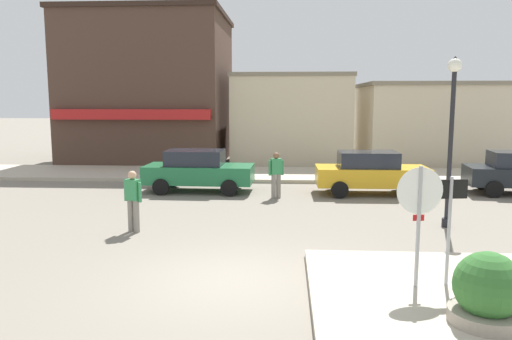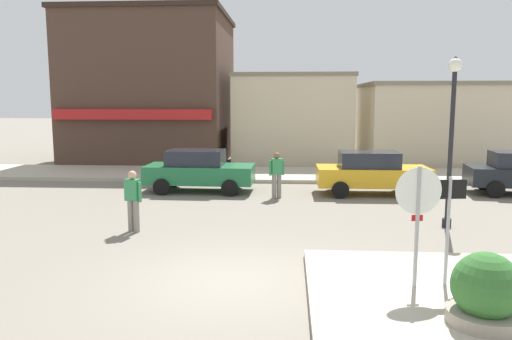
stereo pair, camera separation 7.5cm
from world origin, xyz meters
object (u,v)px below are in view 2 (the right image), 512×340
planter (485,297)px  pedestrian_crossing_far (133,199)px  stop_sign (418,211)px  pedestrian_crossing_near (277,174)px  parked_car_nearest (199,170)px  one_way_sign (448,220)px  parked_car_second (371,172)px  lamp_post (452,117)px

planter → pedestrian_crossing_far: pedestrian_crossing_far is taller
stop_sign → planter: stop_sign is taller
pedestrian_crossing_far → pedestrian_crossing_near: bearing=52.7°
parked_car_nearest → pedestrian_crossing_near: (2.93, -1.09, 0.06)m
one_way_sign → parked_car_second: (0.19, 9.40, -0.52)m
stop_sign → parked_car_second: 9.58m
lamp_post → pedestrian_crossing_far: size_ratio=2.82×
stop_sign → lamp_post: 5.47m
stop_sign → pedestrian_crossing_near: stop_sign is taller
parked_car_second → lamp_post: bearing=-74.6°
pedestrian_crossing_far → parked_car_second: bearing=39.0°
one_way_sign → stop_sign: bearing=-167.6°
planter → pedestrian_crossing_far: (-6.93, 5.26, 0.31)m
parked_car_nearest → parked_car_second: size_ratio=1.01×
planter → parked_car_nearest: (-6.26, 11.07, 0.25)m
lamp_post → parked_car_nearest: bearing=147.9°
parked_car_nearest → planter: bearing=-60.5°
parked_car_second → pedestrian_crossing_near: size_ratio=2.50×
stop_sign → pedestrian_crossing_far: (-6.27, 3.84, -0.65)m
parked_car_second → pedestrian_crossing_near: 3.55m
pedestrian_crossing_near → stop_sign: bearing=-72.7°
one_way_sign → parked_car_nearest: size_ratio=0.52×
parked_car_nearest → parked_car_second: same height
stop_sign → one_way_sign: (0.57, 0.12, -0.19)m
one_way_sign → pedestrian_crossing_near: one_way_sign is taller
one_way_sign → parked_car_second: 9.41m
planter → pedestrian_crossing_far: 8.70m
pedestrian_crossing_far → parked_car_nearest: bearing=83.4°
stop_sign → one_way_sign: stop_sign is taller
planter → pedestrian_crossing_far: size_ratio=0.76×
stop_sign → one_way_sign: size_ratio=1.10×
planter → pedestrian_crossing_far: bearing=142.8°
parked_car_nearest → pedestrian_crossing_far: pedestrian_crossing_far is taller
parked_car_nearest → pedestrian_crossing_near: size_ratio=2.51×
parked_car_nearest → pedestrian_crossing_near: bearing=-20.4°
lamp_post → pedestrian_crossing_near: lamp_post is taller
lamp_post → parked_car_second: size_ratio=1.13×
one_way_sign → planter: 1.73m
lamp_post → parked_car_nearest: lamp_post is taller
stop_sign → pedestrian_crossing_far: bearing=148.5°
pedestrian_crossing_near → lamp_post: bearing=-38.2°
pedestrian_crossing_near → pedestrian_crossing_far: 5.94m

